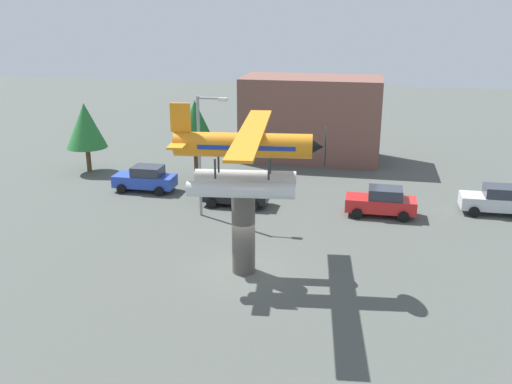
# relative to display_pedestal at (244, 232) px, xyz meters

# --- Properties ---
(ground_plane) EXTENTS (140.00, 140.00, 0.00)m
(ground_plane) POSITION_rel_display_pedestal_xyz_m (0.00, 0.00, -2.04)
(ground_plane) COLOR #4C514C
(display_pedestal) EXTENTS (1.10, 1.10, 4.08)m
(display_pedestal) POSITION_rel_display_pedestal_xyz_m (0.00, 0.00, 0.00)
(display_pedestal) COLOR #4C4742
(display_pedestal) RESTS_ON ground
(floatplane_monument) EXTENTS (7.03, 10.46, 4.00)m
(floatplane_monument) POSITION_rel_display_pedestal_xyz_m (0.13, 0.01, 3.71)
(floatplane_monument) COLOR silver
(floatplane_monument) RESTS_ON display_pedestal
(car_near_blue) EXTENTS (4.20, 2.02, 1.76)m
(car_near_blue) POSITION_rel_display_pedestal_xyz_m (-9.35, 11.01, -1.16)
(car_near_blue) COLOR #2847B7
(car_near_blue) RESTS_ON ground
(car_mid_black) EXTENTS (4.20, 2.02, 1.76)m
(car_mid_black) POSITION_rel_display_pedestal_xyz_m (-2.53, 9.32, -1.16)
(car_mid_black) COLOR black
(car_mid_black) RESTS_ON ground
(car_far_red) EXTENTS (4.20, 2.02, 1.76)m
(car_far_red) POSITION_rel_display_pedestal_xyz_m (6.53, 9.20, -1.16)
(car_far_red) COLOR red
(car_far_red) RESTS_ON ground
(car_distant_silver) EXTENTS (4.20, 2.02, 1.76)m
(car_distant_silver) POSITION_rel_display_pedestal_xyz_m (13.46, 10.92, -1.16)
(car_distant_silver) COLOR silver
(car_distant_silver) RESTS_ON ground
(streetlight_primary) EXTENTS (1.84, 0.28, 7.26)m
(streetlight_primary) POSITION_rel_display_pedestal_xyz_m (-4.02, 7.09, 2.21)
(streetlight_primary) COLOR gray
(streetlight_primary) RESTS_ON ground
(storefront_building) EXTENTS (11.18, 5.51, 6.75)m
(storefront_building) POSITION_rel_display_pedestal_xyz_m (0.81, 22.00, 1.34)
(storefront_building) COLOR brown
(storefront_building) RESTS_ON ground
(tree_west) EXTENTS (3.06, 3.06, 5.29)m
(tree_west) POSITION_rel_display_pedestal_xyz_m (-15.49, 14.79, 1.53)
(tree_west) COLOR brown
(tree_west) RESTS_ON ground
(tree_east) EXTENTS (3.14, 3.14, 5.92)m
(tree_east) POSITION_rel_display_pedestal_xyz_m (-6.54, 13.82, 2.11)
(tree_east) COLOR brown
(tree_east) RESTS_ON ground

